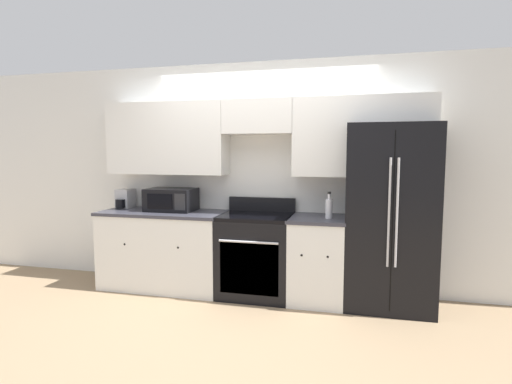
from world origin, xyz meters
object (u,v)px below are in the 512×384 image
(oven_range, at_px, (256,255))
(bottle, at_px, (329,208))
(microwave, at_px, (171,200))
(refrigerator, at_px, (389,216))

(oven_range, bearing_deg, bottle, -3.48)
(oven_range, xyz_separation_m, microwave, (-1.03, 0.06, 0.57))
(oven_range, distance_m, refrigerator, 1.47)
(oven_range, height_order, microwave, microwave)
(microwave, bearing_deg, bottle, -3.55)
(oven_range, bearing_deg, microwave, 176.40)
(microwave, xyz_separation_m, bottle, (1.82, -0.11, -0.02))
(microwave, relative_size, bottle, 2.00)
(refrigerator, relative_size, microwave, 3.37)
(refrigerator, bearing_deg, oven_range, -177.50)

